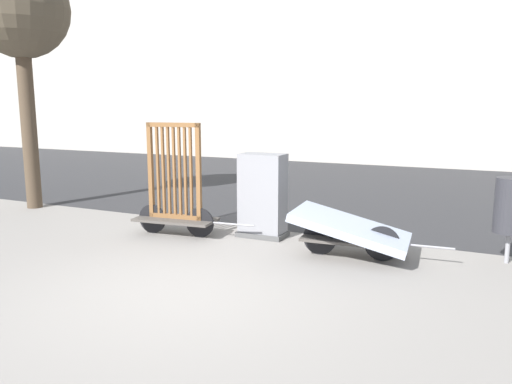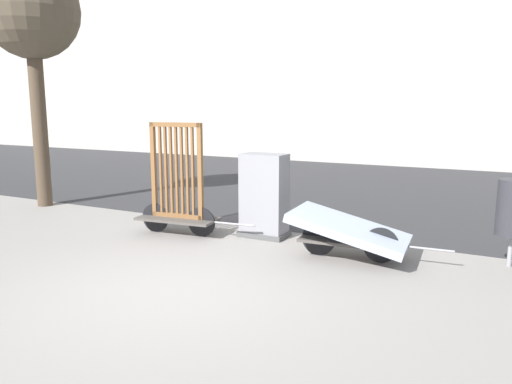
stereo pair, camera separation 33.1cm
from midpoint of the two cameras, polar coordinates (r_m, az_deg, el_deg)
The scene contains 7 objects.
ground_plane at distance 5.98m, azimuth -10.25°, elevation -11.02°, with size 60.00×60.00×0.00m, color gray.
road_strip at distance 13.29m, azimuth 10.42°, elevation 0.58°, with size 56.00×10.17×0.01m.
bike_cart_with_bedframe at distance 8.27m, azimuth -10.33°, elevation -0.61°, with size 2.06×0.72×1.84m.
bike_cart_with_mattress at distance 7.08m, azimuth 9.47°, elevation -4.32°, with size 2.20×1.15×0.68m.
utility_cabinet at distance 8.07m, azimuth -0.41°, elevation -0.71°, with size 0.78×0.49×1.35m.
trash_bin at distance 7.40m, azimuth 26.03°, elevation -1.45°, with size 0.43×0.43×1.17m.
street_tree at distance 11.48m, azimuth -26.15°, elevation 17.81°, with size 1.91×1.91×4.95m.
Camera 1 is at (3.12, -4.61, 2.12)m, focal length 35.00 mm.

